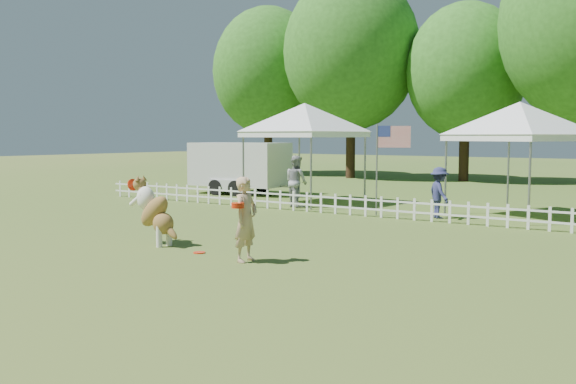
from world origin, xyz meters
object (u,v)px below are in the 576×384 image
Objects in this scene: handler at (246,219)px; canopy_tent_right at (518,160)px; flag_pole at (377,170)px; spectator_a at (296,181)px; dog at (155,212)px; cargo_trailer at (240,168)px; canopy_tent_left at (305,154)px; frisbee_on_turf at (199,253)px; spectator_b at (439,193)px.

handler is 9.99m from canopy_tent_right.
flag_pole reaches higher than handler.
spectator_a is at bearing 152.98° from flag_pole.
cargo_trailer reaches higher than dog.
canopy_tent_left is 4.11m from flag_pole.
spectator_b is (1.78, 7.81, 0.70)m from frisbee_on_turf.
dog is 0.44× the size of canopy_tent_right.
spectator_b is at bearing -4.86° from flag_pole.
canopy_tent_left is 7.06m from canopy_tent_right.
dog is 9.30m from canopy_tent_left.
spectator_a is at bearing 108.60° from dog.
canopy_tent_left is 1.66m from spectator_a.
spectator_b is (1.73, 0.43, -0.60)m from flag_pole.
canopy_tent_right is 6.75m from spectator_a.
flag_pole reaches higher than cargo_trailer.
handler is at bearing 139.93° from spectator_a.
handler is 7.63m from flag_pole.
spectator_a is (-1.64, 7.66, 0.13)m from dog.
frisbee_on_turf is 7.50m from flag_pole.
flag_pole reaches higher than spectator_a.
spectator_a is at bearing -35.37° from cargo_trailer.
canopy_tent_left is at bearing -23.69° from cargo_trailer.
cargo_trailer is at bearing 28.13° from spectator_b.
cargo_trailer is 8.31m from flag_pole.
canopy_tent_left reaches higher than handler.
cargo_trailer is (-7.64, 10.52, 1.03)m from frisbee_on_turf.
cargo_trailer is at bearing -163.42° from canopy_tent_right.
frisbee_on_turf is (-1.28, 0.13, -0.77)m from handler.
handler is at bearing 130.56° from spectator_b.
spectator_a is at bearing 24.72° from handler.
spectator_a is (4.57, -2.68, -0.20)m from cargo_trailer.
frisbee_on_turf is at bearing -59.01° from cargo_trailer.
cargo_trailer is at bearing 36.05° from handler.
dog is 7.37m from flag_pole.
dog is at bearing -120.26° from flag_pole.
dog is 0.30× the size of cargo_trailer.
dog is 0.99× the size of spectator_b.
spectator_b is at bearing -7.52° from handler.
handler is 0.33× the size of cargo_trailer.
canopy_tent_right is at bearing 9.30° from canopy_tent_left.
canopy_tent_right is 4.03m from flag_pole.
frisbee_on_turf is at bearing 121.30° from spectator_b.
cargo_trailer is 1.79× the size of flag_pole.
flag_pole is at bearing 84.91° from dog.
canopy_tent_right reaches higher than handler.
canopy_tent_right is at bearing 14.69° from flag_pole.
canopy_tent_right reaches higher than spectator_a.
handler is 7.95m from spectator_b.
dog reaches higher than frisbee_on_turf.
cargo_trailer is at bearing -9.08° from spectator_a.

